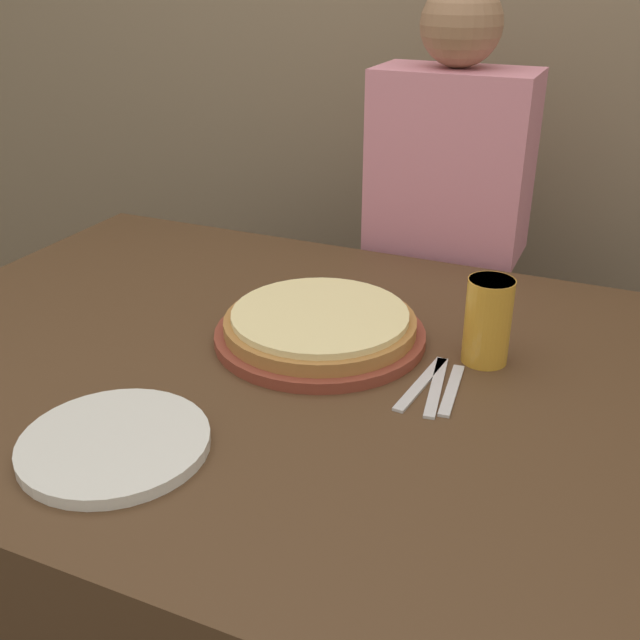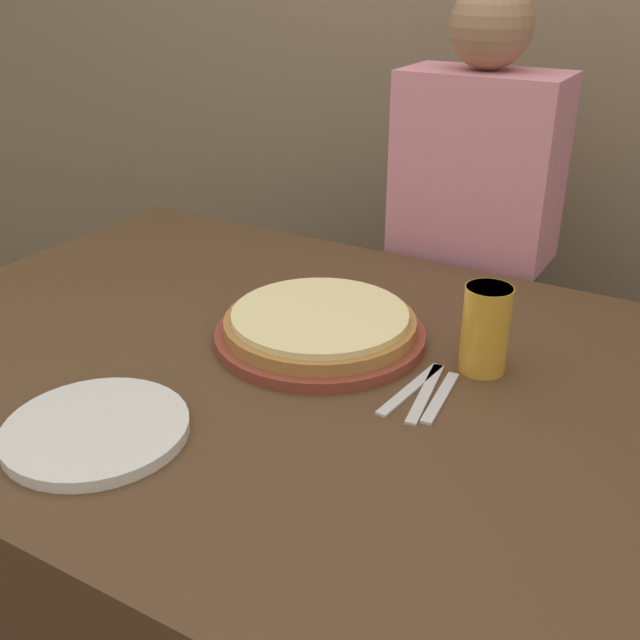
{
  "view_description": "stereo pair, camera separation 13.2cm",
  "coord_description": "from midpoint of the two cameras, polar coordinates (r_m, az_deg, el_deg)",
  "views": [
    {
      "loc": [
        0.53,
        -1.0,
        1.36
      ],
      "look_at": [
        0.05,
        0.08,
        0.78
      ],
      "focal_mm": 42.0,
      "sensor_mm": 36.0,
      "label": 1
    },
    {
      "loc": [
        0.65,
        -0.94,
        1.36
      ],
      "look_at": [
        0.05,
        0.08,
        0.78
      ],
      "focal_mm": 42.0,
      "sensor_mm": 36.0,
      "label": 2
    }
  ],
  "objects": [
    {
      "name": "dining_table",
      "position": [
        1.51,
        -5.71,
        -15.25
      ],
      "size": [
        1.48,
        1.09,
        0.74
      ],
      "color": "#4C331E",
      "rests_on": "ground_plane"
    },
    {
      "name": "fork",
      "position": [
        1.2,
        4.61,
        -4.93
      ],
      "size": [
        0.04,
        0.19,
        0.0
      ],
      "color": "silver",
      "rests_on": "dining_table"
    },
    {
      "name": "spoon",
      "position": [
        1.19,
        6.89,
        -5.41
      ],
      "size": [
        0.03,
        0.16,
        0.0
      ],
      "color": "silver",
      "rests_on": "dining_table"
    },
    {
      "name": "dinner_plate",
      "position": [
        1.11,
        -18.76,
        -9.01
      ],
      "size": [
        0.27,
        0.27,
        0.02
      ],
      "color": "silver",
      "rests_on": "dining_table"
    },
    {
      "name": "dinner_knife",
      "position": [
        1.2,
        5.74,
        -5.17
      ],
      "size": [
        0.05,
        0.19,
        0.0
      ],
      "color": "silver",
      "rests_on": "dining_table"
    },
    {
      "name": "diner_person",
      "position": [
        1.87,
        7.3,
        3.26
      ],
      "size": [
        0.36,
        0.2,
        1.32
      ],
      "color": "#33333D",
      "rests_on": "ground_plane"
    },
    {
      "name": "pizza_on_board",
      "position": [
        1.33,
        -2.85,
        -0.61
      ],
      "size": [
        0.38,
        0.38,
        0.06
      ],
      "color": "brown",
      "rests_on": "dining_table"
    },
    {
      "name": "beer_glass",
      "position": [
        1.25,
        9.78,
        0.12
      ],
      "size": [
        0.08,
        0.08,
        0.15
      ],
      "color": "gold",
      "rests_on": "dining_table"
    }
  ]
}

